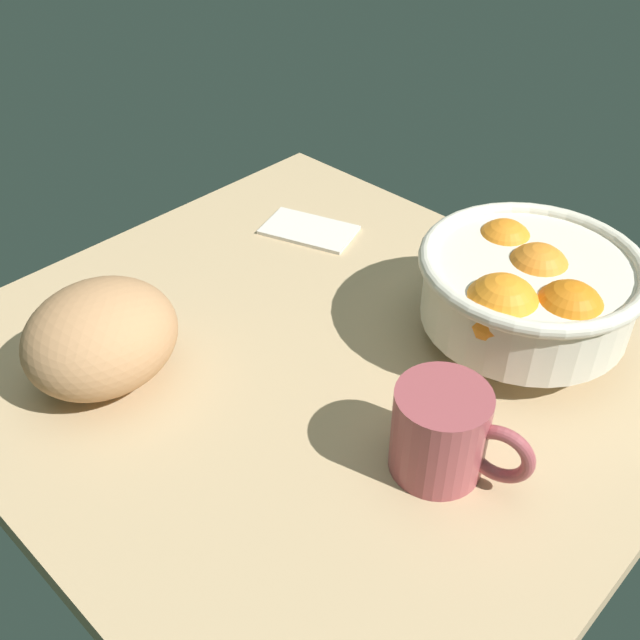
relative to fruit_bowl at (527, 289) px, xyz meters
The scene contains 5 objects.
ground_plane 23.31cm from the fruit_bowl, 49.81° to the left, with size 70.22×65.32×3.00cm, color tan.
fruit_bowl is the anchor object (origin of this frame).
bread_loaf 42.61cm from the fruit_bowl, 51.33° to the left, with size 15.45×13.59×10.47cm, color tan.
napkin_folded 32.39cm from the fruit_bowl, ahead, with size 11.80×6.93×0.97cm, color silver.
mug 20.18cm from the fruit_bowl, 102.44° to the left, with size 12.40×8.32×8.60cm.
Camera 1 is at (-40.65, 41.31, 50.94)cm, focal length 41.32 mm.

